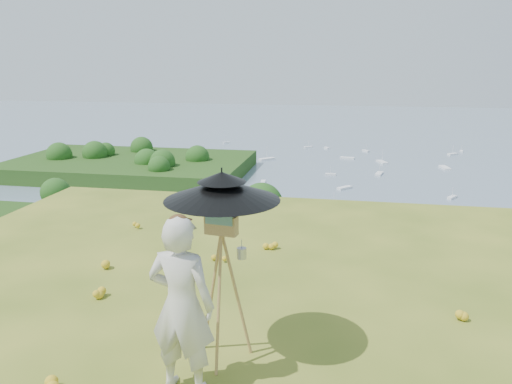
# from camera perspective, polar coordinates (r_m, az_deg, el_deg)

# --- Properties ---
(shoreline_tier) EXTENTS (170.00, 28.00, 8.00)m
(shoreline_tier) POSITION_cam_1_polar(r_m,az_deg,el_deg) (88.25, 9.94, -12.01)
(shoreline_tier) COLOR gray
(shoreline_tier) RESTS_ON bay_water
(bay_water) EXTENTS (700.00, 700.00, 0.00)m
(bay_water) POSITION_cam_1_polar(r_m,az_deg,el_deg) (246.94, 10.73, 5.59)
(bay_water) COLOR slate
(bay_water) RESTS_ON ground
(peninsula) EXTENTS (90.00, 60.00, 12.00)m
(peninsula) POSITION_cam_1_polar(r_m,az_deg,el_deg) (178.79, -14.21, 3.70)
(peninsula) COLOR #1A3A10
(peninsula) RESTS_ON bay_water
(slope_trees) EXTENTS (110.00, 50.00, 6.00)m
(slope_trees) POSITION_cam_1_polar(r_m,az_deg,el_deg) (43.10, 10.09, -10.49)
(slope_trees) COLOR #245419
(slope_trees) RESTS_ON forest_slope
(harbor_town) EXTENTS (110.00, 22.00, 5.00)m
(harbor_town) POSITION_cam_1_polar(r_m,az_deg,el_deg) (85.57, 10.13, -8.11)
(harbor_town) COLOR silver
(harbor_town) RESTS_ON shoreline_tier
(moored_boats) EXTENTS (140.00, 140.00, 0.70)m
(moored_boats) POSITION_cam_1_polar(r_m,az_deg,el_deg) (169.63, 6.34, 1.89)
(moored_boats) COLOR white
(moored_boats) RESTS_ON bay_water
(wildflowers) EXTENTS (10.00, 10.50, 0.12)m
(wildflowers) POSITION_cam_1_polar(r_m,az_deg,el_deg) (5.31, 10.63, -19.71)
(wildflowers) COLOR gold
(wildflowers) RESTS_ON ground
(painter) EXTENTS (0.67, 0.47, 1.74)m
(painter) POSITION_cam_1_polar(r_m,az_deg,el_deg) (4.73, -8.50, -12.73)
(painter) COLOR beige
(painter) RESTS_ON ground
(field_easel) EXTENTS (0.74, 0.74, 1.72)m
(field_easel) POSITION_cam_1_polar(r_m,az_deg,el_deg) (5.16, -3.87, -10.34)
(field_easel) COLOR olive
(field_easel) RESTS_ON ground
(sun_umbrella) EXTENTS (1.39, 1.39, 0.64)m
(sun_umbrella) POSITION_cam_1_polar(r_m,az_deg,el_deg) (4.88, -3.89, -0.86)
(sun_umbrella) COLOR black
(sun_umbrella) RESTS_ON field_easel
(painter_cap) EXTENTS (0.27, 0.30, 0.10)m
(painter_cap) POSITION_cam_1_polar(r_m,az_deg,el_deg) (4.42, -8.89, -3.23)
(painter_cap) COLOR #BD6773
(painter_cap) RESTS_ON painter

